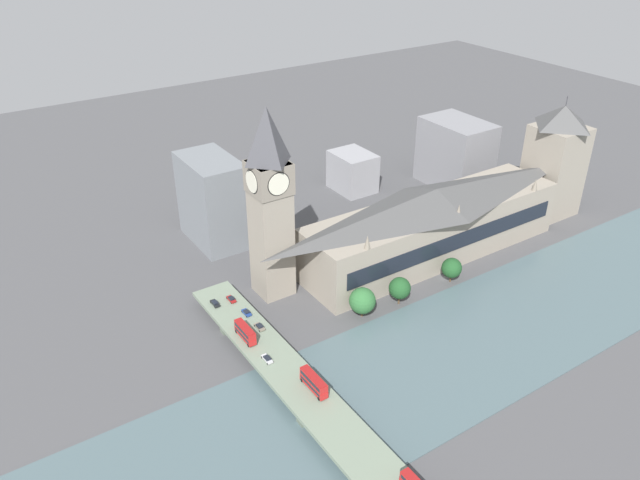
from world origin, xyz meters
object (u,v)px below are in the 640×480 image
victoria_tower (555,161)px  double_decker_bus_rear (245,332)px  car_northbound_tail (267,359)px  car_southbound_lead (246,312)px  car_northbound_mid (231,299)px  clock_tower (270,201)px  double_decker_bus_lead (314,382)px  parliament_hall (434,223)px  road_bridge (317,407)px  car_northbound_lead (215,303)px  car_southbound_mid (259,327)px

victoria_tower → double_decker_bus_rear: (-12.39, 156.64, -16.90)m
car_northbound_tail → car_southbound_lead: size_ratio=1.09×
car_northbound_mid → car_northbound_tail: size_ratio=0.96×
clock_tower → car_northbound_mid: 35.78m
car_northbound_mid → car_southbound_lead: bearing=-175.8°
car_southbound_lead → double_decker_bus_rear: bearing=151.1°
victoria_tower → double_decker_bus_lead: bearing=105.8°
victoria_tower → double_decker_bus_lead: 158.11m
parliament_hall → double_decker_bus_lead: parliament_hall is taller
road_bridge → car_northbound_lead: (57.25, 3.26, 1.62)m
double_decker_bus_rear → car_southbound_mid: (2.16, -6.06, -1.94)m
car_northbound_tail → car_southbound_lead: car_southbound_lead is taller
clock_tower → double_decker_bus_lead: clock_tower is taller
victoria_tower → car_northbound_lead: size_ratio=11.85×
double_decker_bus_rear → double_decker_bus_lead: bearing=-170.0°
victoria_tower → car_northbound_mid: bearing=86.8°
road_bridge → double_decker_bus_rear: bearing=4.8°
parliament_hall → double_decker_bus_rear: bearing=98.0°
double_decker_bus_lead → car_northbound_lead: bearing=6.2°
car_northbound_lead → car_southbound_lead: bearing=-148.6°
clock_tower → car_southbound_mid: clock_tower is taller
car_northbound_mid → car_northbound_tail: 33.82m
car_northbound_lead → car_northbound_mid: size_ratio=1.04×
car_northbound_lead → car_northbound_tail: 34.22m
double_decker_bus_rear → road_bridge: bearing=-175.2°
road_bridge → double_decker_bus_lead: double_decker_bus_lead is taller
double_decker_bus_lead → car_northbound_mid: bearing=-0.0°
victoria_tower → car_northbound_mid: victoria_tower is taller
car_northbound_lead → car_northbound_mid: 5.70m
car_northbound_tail → car_southbound_mid: bearing=-20.5°
double_decker_bus_rear → car_northbound_mid: bearing=-14.6°
double_decker_bus_rear → car_northbound_mid: (20.80, -5.42, -1.94)m
victoria_tower → car_northbound_lead: (9.16, 156.88, -18.82)m
parliament_hall → victoria_tower: victoria_tower is taller
double_decker_bus_lead → car_northbound_mid: size_ratio=2.52×
car_northbound_lead → victoria_tower: bearing=-93.3°
road_bridge → car_southbound_mid: (37.86, -3.04, 1.60)m
victoria_tower → clock_tower: bearing=84.9°
car_northbound_mid → clock_tower: bearing=-79.5°
double_decker_bus_lead → car_southbound_mid: double_decker_bus_lead is taller
car_southbound_mid → parliament_hall: bearing=-82.9°
parliament_hall → road_bridge: (-48.03, 85.12, -10.29)m
victoria_tower → road_bridge: 162.26m
clock_tower → car_northbound_mid: size_ratio=15.94×
victoria_tower → car_southbound_lead: size_ratio=12.93×
clock_tower → car_southbound_mid: (-22.00, 17.58, -30.61)m
parliament_hall → double_decker_bus_lead: bearing=117.3°
car_southbound_lead → road_bridge: bearing=176.2°
double_decker_bus_lead → double_decker_bus_rear: double_decker_bus_lead is taller
victoria_tower → car_southbound_mid: bearing=93.9°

